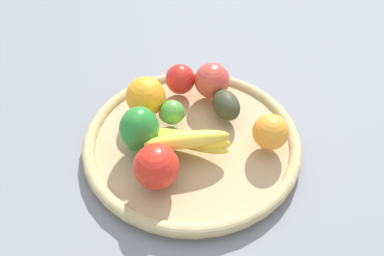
{
  "coord_description": "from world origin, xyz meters",
  "views": [
    {
      "loc": [
        -0.51,
        -0.09,
        0.58
      ],
      "look_at": [
        0.0,
        0.0,
        0.05
      ],
      "focal_mm": 35.79,
      "sensor_mm": 36.0,
      "label": 1
    }
  ],
  "objects": [
    {
      "name": "apple_0",
      "position": [
        -0.12,
        0.04,
        0.07
      ],
      "size": [
        0.11,
        0.11,
        0.08
      ],
      "primitive_type": "sphere",
      "rotation": [
        0.0,
        0.0,
        2.13
      ],
      "color": "red",
      "rests_on": "basket"
    },
    {
      "name": "apple_2",
      "position": [
        0.13,
        0.05,
        0.07
      ],
      "size": [
        0.08,
        0.08,
        0.06
      ],
      "primitive_type": "sphere",
      "rotation": [
        0.0,
        0.0,
        3.38
      ],
      "color": "red",
      "rests_on": "basket"
    },
    {
      "name": "avocado",
      "position": [
        0.07,
        -0.06,
        0.06
      ],
      "size": [
        0.09,
        0.08,
        0.05
      ],
      "primitive_type": "ellipsoid",
      "rotation": [
        0.0,
        0.0,
        0.52
      ],
      "color": "#333622",
      "rests_on": "basket"
    },
    {
      "name": "bell_pepper",
      "position": [
        -0.04,
        0.09,
        0.08
      ],
      "size": [
        0.09,
        0.09,
        0.09
      ],
      "primitive_type": "ellipsoid",
      "rotation": [
        0.0,
        0.0,
        2.92
      ],
      "color": "#267F2D",
      "rests_on": "basket"
    },
    {
      "name": "orange_0",
      "position": [
        0.05,
        0.1,
        0.07
      ],
      "size": [
        0.1,
        0.1,
        0.08
      ],
      "primitive_type": "sphere",
      "rotation": [
        0.0,
        0.0,
        4.93
      ],
      "color": "orange",
      "rests_on": "basket"
    },
    {
      "name": "lime_0",
      "position": [
        0.03,
        0.05,
        0.06
      ],
      "size": [
        0.07,
        0.07,
        0.05
      ],
      "primitive_type": "sphere",
      "rotation": [
        0.0,
        0.0,
        3.58
      ],
      "color": "#499437",
      "rests_on": "basket"
    },
    {
      "name": "basket",
      "position": [
        0.0,
        0.0,
        0.02
      ],
      "size": [
        0.43,
        0.43,
        0.03
      ],
      "color": "tan",
      "rests_on": "ground_plane"
    },
    {
      "name": "banana_bunch",
      "position": [
        -0.04,
        0.0,
        0.06
      ],
      "size": [
        0.09,
        0.16,
        0.06
      ],
      "color": "yellow",
      "rests_on": "basket"
    },
    {
      "name": "ground_plane",
      "position": [
        0.0,
        0.0,
        0.0
      ],
      "size": [
        2.4,
        2.4,
        0.0
      ],
      "primitive_type": "plane",
      "color": "slate",
      "rests_on": "ground"
    },
    {
      "name": "apple_1",
      "position": [
        0.13,
        -0.02,
        0.07
      ],
      "size": [
        0.08,
        0.08,
        0.08
      ],
      "primitive_type": "sphere",
      "rotation": [
        0.0,
        0.0,
        1.48
      ],
      "color": "#C64237",
      "rests_on": "basket"
    },
    {
      "name": "orange_1",
      "position": [
        0.0,
        -0.15,
        0.07
      ],
      "size": [
        0.07,
        0.07,
        0.07
      ],
      "primitive_type": "sphere",
      "rotation": [
        0.0,
        0.0,
        6.2
      ],
      "color": "orange",
      "rests_on": "basket"
    }
  ]
}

